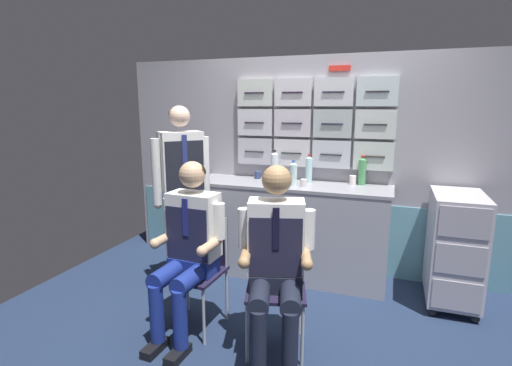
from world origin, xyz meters
TOP-DOWN VIEW (x-y plane):
  - ground at (0.00, 0.00)m, footprint 4.80×4.80m
  - galley_bulkhead at (-0.01, 1.37)m, footprint 4.20×0.14m
  - galley_counter at (-0.23, 1.09)m, footprint 1.92×0.53m
  - service_trolley at (1.23, 0.99)m, footprint 0.40×0.65m
  - folding_chair_left at (-0.65, 0.03)m, footprint 0.42×0.42m
  - crew_member_left at (-0.66, -0.12)m, footprint 0.51×0.63m
  - folding_chair_right at (-0.03, -0.02)m, footprint 0.49×0.49m
  - crew_member_right at (0.01, -0.17)m, footprint 0.54×0.69m
  - crew_member_standing at (-1.09, 0.55)m, footprint 0.41×0.42m
  - sparkling_bottle_green at (-0.17, 1.01)m, footprint 0.07×0.07m
  - water_bottle_tall at (-0.07, 1.21)m, footprint 0.07×0.07m
  - water_bottle_clear at (0.43, 1.27)m, footprint 0.07×0.07m
  - water_bottle_blue_cap at (-0.41, 1.19)m, footprint 0.07×0.07m
  - coffee_cup_white at (-0.08, 1.01)m, footprint 0.06×0.06m
  - coffee_cup_spare at (-0.61, 1.24)m, footprint 0.06×0.06m
  - espresso_cup_small at (0.35, 1.26)m, footprint 0.06×0.06m

SIDE VIEW (x-z plane):
  - ground at x=0.00m, z-range -0.04..0.00m
  - galley_counter at x=-0.23m, z-range 0.00..0.93m
  - service_trolley at x=1.23m, z-range 0.03..1.00m
  - folding_chair_left at x=-0.65m, z-range 0.10..0.95m
  - folding_chair_right at x=-0.03m, z-range 0.10..0.95m
  - crew_member_left at x=-0.66m, z-range 0.07..1.35m
  - crew_member_right at x=0.01m, z-range 0.07..1.37m
  - coffee_cup_white at x=-0.08m, z-range 0.93..1.00m
  - coffee_cup_spare at x=-0.61m, z-range 0.93..1.01m
  - espresso_cup_small at x=0.35m, z-range 0.94..1.02m
  - crew_member_standing at x=-1.09m, z-range 0.16..1.83m
  - sparkling_bottle_green at x=-0.17m, z-range 0.93..1.17m
  - water_bottle_tall at x=-0.07m, z-range 0.93..1.21m
  - water_bottle_clear at x=0.43m, z-range 0.93..1.21m
  - water_bottle_blue_cap at x=-0.41m, z-range 0.93..1.23m
  - galley_bulkhead at x=-0.01m, z-range 0.01..2.16m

